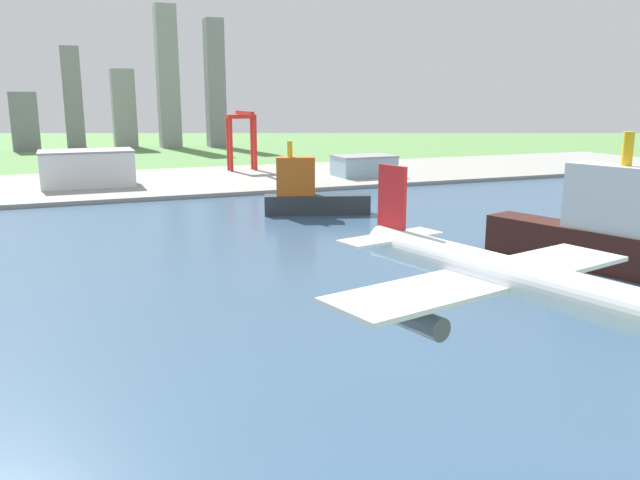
% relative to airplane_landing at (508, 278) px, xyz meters
% --- Properties ---
extents(ground_plane, '(2400.00, 2400.00, 0.00)m').
position_rel_airplane_landing_xyz_m(ground_plane, '(23.37, 185.99, -38.59)').
color(ground_plane, '#5A8A4A').
extents(water_bay, '(840.00, 360.00, 0.15)m').
position_rel_airplane_landing_xyz_m(water_bay, '(23.37, 125.99, -38.51)').
color(water_bay, '#385675').
rests_on(water_bay, ground).
extents(industrial_pier, '(840.00, 140.00, 2.50)m').
position_rel_airplane_landing_xyz_m(industrial_pier, '(23.37, 375.99, -37.34)').
color(industrial_pier, gray).
rests_on(industrial_pier, ground).
extents(airplane_landing, '(38.82, 42.88, 13.61)m').
position_rel_airplane_landing_xyz_m(airplane_landing, '(0.00, 0.00, 0.00)').
color(airplane_landing, white).
extents(cargo_ship, '(35.47, 75.99, 45.40)m').
position_rel_airplane_landing_xyz_m(cargo_ship, '(121.86, 107.39, -25.93)').
color(cargo_ship, '#381914').
rests_on(cargo_ship, water_bay).
extents(container_barge, '(51.68, 25.59, 35.33)m').
position_rel_airplane_landing_xyz_m(container_barge, '(69.16, 236.70, -28.45)').
color(container_barge, '#2D3338').
rests_on(container_barge, water_bay).
extents(port_crane_red, '(20.65, 41.15, 43.44)m').
position_rel_airplane_landing_xyz_m(port_crane_red, '(83.25, 411.02, -5.67)').
color(port_crane_red, red).
rests_on(port_crane_red, industrial_pier).
extents(warehouse_main, '(54.83, 32.56, 21.78)m').
position_rel_airplane_landing_xyz_m(warehouse_main, '(-26.67, 366.44, -25.18)').
color(warehouse_main, white).
rests_on(warehouse_main, industrial_pier).
extents(warehouse_annex, '(40.24, 27.71, 14.09)m').
position_rel_airplane_landing_xyz_m(warehouse_annex, '(152.35, 348.48, -29.02)').
color(warehouse_annex, '#99BCD1').
rests_on(warehouse_annex, industrial_pier).
extents(distant_skyline, '(293.34, 59.42, 153.10)m').
position_rel_airplane_landing_xyz_m(distant_skyline, '(4.62, 695.14, 22.22)').
color(distant_skyline, '#A8A8B4').
rests_on(distant_skyline, ground).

